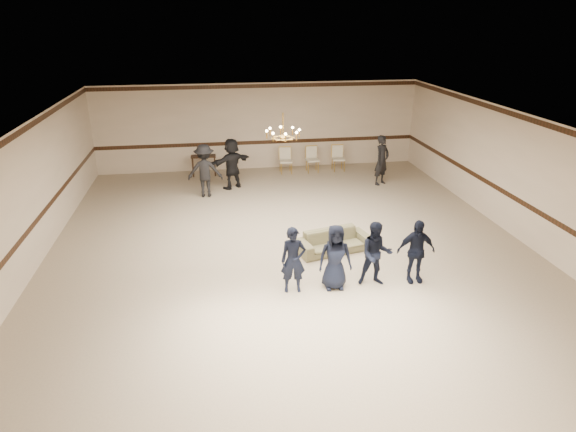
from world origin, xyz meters
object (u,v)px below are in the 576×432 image
object	(u,v)px
boy_c	(376,254)
adult_left	(205,171)
settee	(334,241)
console_table	(204,165)
chandelier	(283,125)
banquet_chair_left	(286,161)
adult_right	(382,160)
banquet_chair_right	(338,159)
boy_a	(293,260)
boy_d	(416,251)
banquet_chair_mid	(312,160)
adult_mid	(232,163)
boy_b	(335,257)

from	to	relation	value
boy_c	adult_left	bearing A→B (deg)	128.37
settee	console_table	xyz separation A→B (m)	(-3.16, 6.89, 0.11)
chandelier	banquet_chair_left	distance (m)	5.76
adult_right	banquet_chair_left	distance (m)	3.56
settee	banquet_chair_right	distance (m)	6.94
boy_a	boy_d	bearing A→B (deg)	4.27
banquet_chair_left	banquet_chair_mid	world-z (taller)	same
adult_left	console_table	distance (m)	2.34
adult_left	chandelier	bearing A→B (deg)	128.45
boy_c	boy_a	bearing A→B (deg)	-171.13
adult_mid	banquet_chair_right	bearing A→B (deg)	168.02
boy_a	console_table	world-z (taller)	boy_a
boy_d	settee	bearing A→B (deg)	130.69
adult_right	banquet_chair_right	size ratio (longest dim) A/B	1.82
adult_mid	console_table	size ratio (longest dim) A/B	1.92
boy_c	settee	distance (m)	1.86
chandelier	banquet_chair_right	distance (m)	6.38
boy_d	console_table	world-z (taller)	boy_d
banquet_chair_mid	chandelier	bearing A→B (deg)	-114.76
boy_a	banquet_chair_left	bearing A→B (deg)	86.42
boy_c	chandelier	bearing A→B (deg)	123.75
banquet_chair_left	chandelier	bearing A→B (deg)	-95.02
banquet_chair_mid	boy_a	bearing A→B (deg)	-109.16
settee	console_table	distance (m)	7.58
adult_left	banquet_chair_left	world-z (taller)	adult_left
banquet_chair_left	banquet_chair_right	distance (m)	2.00
banquet_chair_left	banquet_chair_mid	size ratio (longest dim) A/B	1.00
boy_c	console_table	size ratio (longest dim) A/B	1.63
boy_a	console_table	distance (m)	8.82
adult_left	adult_mid	bearing A→B (deg)	-137.66
adult_mid	adult_right	bearing A→B (deg)	144.63
chandelier	banquet_chair_mid	bearing A→B (deg)	70.01
settee	adult_right	distance (m)	5.73
chandelier	banquet_chair_left	bearing A→B (deg)	80.35
boy_b	adult_mid	size ratio (longest dim) A/B	0.85
chandelier	boy_c	world-z (taller)	chandelier
boy_c	banquet_chair_left	xyz separation A→B (m)	(-0.64, 8.42, -0.25)
banquet_chair_mid	banquet_chair_right	world-z (taller)	same
boy_a	adult_mid	xyz separation A→B (m)	(-0.89, 7.04, 0.13)
boy_c	adult_right	world-z (taller)	adult_right
adult_left	adult_right	distance (m)	6.01
chandelier	adult_mid	distance (m)	4.44
console_table	boy_d	bearing A→B (deg)	-62.27
boy_a	banquet_chair_right	bearing A→B (deg)	73.70
boy_c	banquet_chair_left	world-z (taller)	boy_c
adult_mid	banquet_chair_left	distance (m)	2.50
banquet_chair_left	banquet_chair_right	xyz separation A→B (m)	(2.00, 0.00, 0.00)
boy_b	settee	world-z (taller)	boy_b
adult_right	banquet_chair_left	bearing A→B (deg)	115.20
boy_a	banquet_chair_left	distance (m)	8.51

